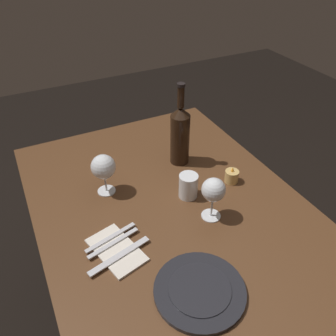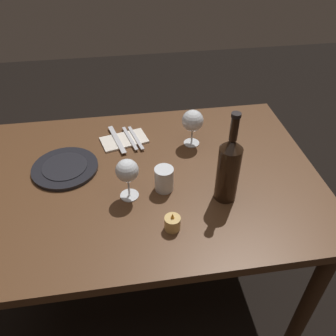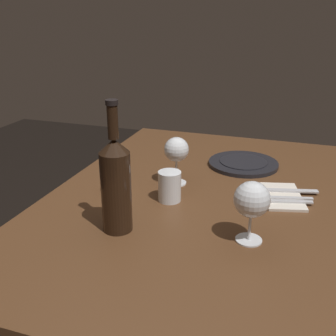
# 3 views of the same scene
# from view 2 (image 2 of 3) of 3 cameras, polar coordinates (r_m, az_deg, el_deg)

# --- Properties ---
(ground_plane) EXTENTS (6.00, 6.00, 0.00)m
(ground_plane) POSITION_cam_2_polar(r_m,az_deg,el_deg) (1.89, -2.66, -18.36)
(ground_plane) COLOR black
(dining_table) EXTENTS (1.30, 0.90, 0.74)m
(dining_table) POSITION_cam_2_polar(r_m,az_deg,el_deg) (1.38, -3.47, -4.04)
(dining_table) COLOR #56351E
(dining_table) RESTS_ON ground
(wine_glass_left) EXTENTS (0.09, 0.09, 0.16)m
(wine_glass_left) POSITION_cam_2_polar(r_m,az_deg,el_deg) (1.42, 4.04, 7.61)
(wine_glass_left) COLOR white
(wine_glass_left) RESTS_ON dining_table
(wine_glass_right) EXTENTS (0.08, 0.08, 0.16)m
(wine_glass_right) POSITION_cam_2_polar(r_m,az_deg,el_deg) (1.17, -6.68, -0.58)
(wine_glass_right) COLOR white
(wine_glass_right) RESTS_ON dining_table
(wine_bottle) EXTENTS (0.08, 0.08, 0.34)m
(wine_bottle) POSITION_cam_2_polar(r_m,az_deg,el_deg) (1.17, 9.85, -0.03)
(wine_bottle) COLOR black
(wine_bottle) RESTS_ON dining_table
(water_tumbler) EXTENTS (0.07, 0.07, 0.09)m
(water_tumbler) POSITION_cam_2_polar(r_m,az_deg,el_deg) (1.24, -0.65, -1.93)
(water_tumbler) COLOR white
(water_tumbler) RESTS_ON dining_table
(votive_candle) EXTENTS (0.05, 0.05, 0.07)m
(votive_candle) POSITION_cam_2_polar(r_m,az_deg,el_deg) (1.12, 0.73, -9.02)
(votive_candle) COLOR #DBB266
(votive_candle) RESTS_ON dining_table
(dinner_plate) EXTENTS (0.25, 0.25, 0.02)m
(dinner_plate) POSITION_cam_2_polar(r_m,az_deg,el_deg) (1.40, -16.45, 0.03)
(dinner_plate) COLOR black
(dinner_plate) RESTS_ON dining_table
(folded_napkin) EXTENTS (0.21, 0.15, 0.01)m
(folded_napkin) POSITION_cam_2_polar(r_m,az_deg,el_deg) (1.50, -7.17, 4.55)
(folded_napkin) COLOR silver
(folded_napkin) RESTS_ON dining_table
(fork_inner) EXTENTS (0.06, 0.18, 0.00)m
(fork_inner) POSITION_cam_2_polar(r_m,az_deg,el_deg) (1.50, -6.24, 4.84)
(fork_inner) COLOR silver
(fork_inner) RESTS_ON folded_napkin
(fork_outer) EXTENTS (0.06, 0.18, 0.00)m
(fork_outer) POSITION_cam_2_polar(r_m,az_deg,el_deg) (1.50, -5.28, 4.94)
(fork_outer) COLOR silver
(fork_outer) RESTS_ON folded_napkin
(table_knife) EXTENTS (0.07, 0.21, 0.00)m
(table_knife) POSITION_cam_2_polar(r_m,az_deg,el_deg) (1.50, -8.33, 4.64)
(table_knife) COLOR silver
(table_knife) RESTS_ON folded_napkin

